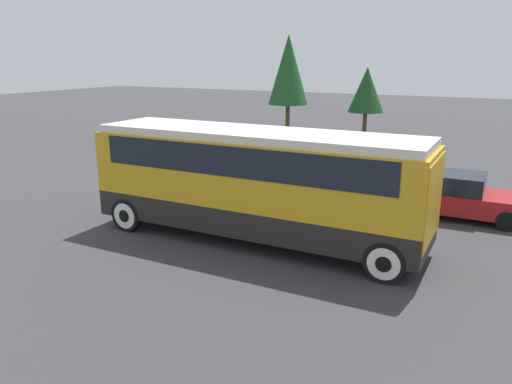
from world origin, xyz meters
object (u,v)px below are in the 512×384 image
parked_car_far (253,175)px  parked_car_near (360,166)px  tour_bus (259,176)px  parked_car_mid (452,195)px

parked_car_far → parked_car_near: bearing=46.8°
tour_bus → parked_car_mid: tour_bus is taller
tour_bus → parked_car_far: size_ratio=2.24×
parked_car_mid → parked_car_far: 7.33m
parked_car_mid → parked_car_far: (-7.32, -0.45, -0.01)m
parked_car_near → parked_car_far: (-3.30, -3.52, -0.03)m
tour_bus → parked_car_near: size_ratio=2.07×
tour_bus → parked_car_mid: 7.02m
tour_bus → parked_car_far: 5.52m
parked_car_near → parked_car_far: size_ratio=1.08×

